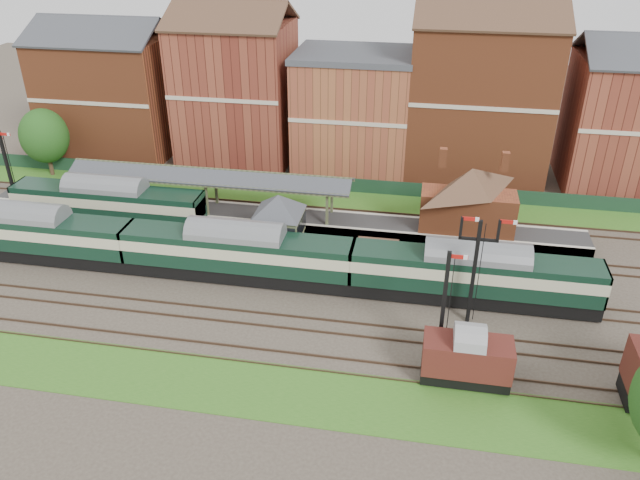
% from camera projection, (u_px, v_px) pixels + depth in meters
% --- Properties ---
extents(ground, '(160.00, 160.00, 0.00)m').
position_uv_depth(ground, '(308.00, 285.00, 48.27)').
color(ground, '#473D33').
rests_on(ground, ground).
extents(grass_back, '(90.00, 4.50, 0.06)m').
position_uv_depth(grass_back, '(340.00, 199.00, 62.06)').
color(grass_back, '#2D6619').
rests_on(grass_back, ground).
extents(grass_front, '(90.00, 5.00, 0.06)m').
position_uv_depth(grass_front, '(270.00, 391.00, 37.90)').
color(grass_front, '#2D6619').
rests_on(grass_front, ground).
extents(fence, '(90.00, 0.12, 1.50)m').
position_uv_depth(fence, '(343.00, 185.00, 63.43)').
color(fence, '#193823').
rests_on(fence, ground).
extents(platform, '(55.00, 3.40, 1.00)m').
position_uv_depth(platform, '(276.00, 219.00, 57.23)').
color(platform, '#2D2D2D').
rests_on(platform, ground).
extents(signal_box, '(5.40, 5.40, 6.00)m').
position_uv_depth(signal_box, '(279.00, 227.00, 50.01)').
color(signal_box, '#667352').
rests_on(signal_box, ground).
extents(brick_hut, '(3.20, 2.64, 2.94)m').
position_uv_depth(brick_hut, '(378.00, 257.00, 49.71)').
color(brick_hut, maroon).
rests_on(brick_hut, ground).
extents(station_building, '(8.10, 8.10, 5.90)m').
position_uv_depth(station_building, '(469.00, 199.00, 52.89)').
color(station_building, '#974826').
rests_on(station_building, platform).
extents(canopy, '(26.00, 3.89, 4.08)m').
position_uv_depth(canopy, '(210.00, 173.00, 56.20)').
color(canopy, '#3E482D').
rests_on(canopy, platform).
extents(semaphore_bracket, '(3.60, 0.25, 8.18)m').
position_uv_depth(semaphore_bracket, '(475.00, 265.00, 41.99)').
color(semaphore_bracket, black).
rests_on(semaphore_bracket, ground).
extents(semaphore_platform_end, '(1.23, 0.25, 8.00)m').
position_uv_depth(semaphore_platform_end, '(9.00, 170.00, 57.89)').
color(semaphore_platform_end, black).
rests_on(semaphore_platform_end, ground).
extents(semaphore_siding, '(1.23, 0.25, 8.00)m').
position_uv_depth(semaphore_siding, '(444.00, 305.00, 38.66)').
color(semaphore_siding, black).
rests_on(semaphore_siding, ground).
extents(town_backdrop, '(69.00, 10.00, 16.00)m').
position_uv_depth(town_backdrop, '(352.00, 105.00, 66.49)').
color(town_backdrop, '#974826').
rests_on(town_backdrop, ground).
extents(dmu_train, '(53.74, 2.83, 4.13)m').
position_uv_depth(dmu_train, '(237.00, 252.00, 47.99)').
color(dmu_train, black).
rests_on(dmu_train, ground).
extents(platform_railcar, '(17.54, 2.76, 4.04)m').
position_uv_depth(platform_railcar, '(108.00, 203.00, 55.82)').
color(platform_railcar, black).
rests_on(platform_railcar, ground).
extents(goods_van_a, '(5.34, 2.32, 3.24)m').
position_uv_depth(goods_van_a, '(467.00, 358.00, 37.78)').
color(goods_van_a, black).
rests_on(goods_van_a, ground).
extents(tree_back, '(5.00, 5.00, 7.31)m').
position_uv_depth(tree_back, '(44.00, 136.00, 65.49)').
color(tree_back, '#382619').
rests_on(tree_back, ground).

